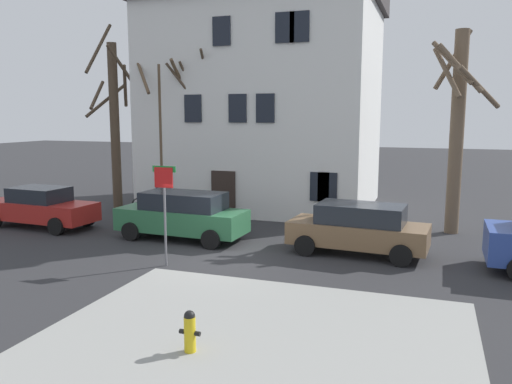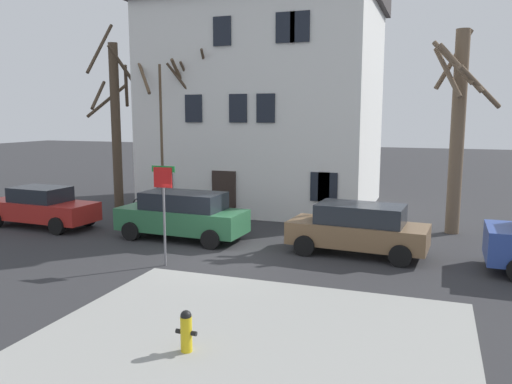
% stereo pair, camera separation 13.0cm
% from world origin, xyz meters
% --- Properties ---
extents(ground_plane, '(120.00, 120.00, 0.00)m').
position_xyz_m(ground_plane, '(0.00, 0.00, 0.00)').
color(ground_plane, '#2D2D30').
extents(sidewalk_slab, '(8.52, 6.90, 0.12)m').
position_xyz_m(sidewalk_slab, '(3.05, -5.26, 0.06)').
color(sidewalk_slab, '#999993').
rests_on(sidewalk_slab, ground_plane).
extents(building_main, '(10.92, 8.63, 11.02)m').
position_xyz_m(building_main, '(-1.77, 10.20, 5.58)').
color(building_main, white).
rests_on(building_main, ground_plane).
extents(tree_bare_near, '(2.59, 2.57, 8.91)m').
position_xyz_m(tree_bare_near, '(-8.34, 6.76, 4.31)').
color(tree_bare_near, '#4C3D2D').
rests_on(tree_bare_near, ground_plane).
extents(tree_bare_mid, '(3.24, 3.03, 7.82)m').
position_xyz_m(tree_bare_mid, '(-5.47, 6.42, 3.90)').
color(tree_bare_mid, brown).
rests_on(tree_bare_mid, ground_plane).
extents(tree_bare_far, '(2.97, 2.47, 7.30)m').
position_xyz_m(tree_bare_far, '(-4.60, 6.67, 3.95)').
color(tree_bare_far, '#4C3D2D').
rests_on(tree_bare_far, ground_plane).
extents(tree_bare_end, '(2.53, 2.41, 7.75)m').
position_xyz_m(tree_bare_end, '(7.02, 6.33, 4.18)').
color(tree_bare_end, brown).
rests_on(tree_bare_end, ground_plane).
extents(car_red_sedan, '(4.81, 2.13, 1.64)m').
position_xyz_m(car_red_sedan, '(-8.69, 1.96, 0.82)').
color(car_red_sedan, '#AD231E').
rests_on(car_red_sedan, ground_plane).
extents(car_green_wagon, '(4.84, 2.10, 1.75)m').
position_xyz_m(car_green_wagon, '(-2.31, 2.00, 0.91)').
color(car_green_wagon, '#2D6B42').
rests_on(car_green_wagon, ground_plane).
extents(car_brown_wagon, '(4.55, 2.23, 1.67)m').
position_xyz_m(car_brown_wagon, '(4.06, 2.08, 0.87)').
color(car_brown_wagon, brown).
rests_on(car_brown_wagon, ground_plane).
extents(fire_hydrant, '(0.42, 0.22, 0.80)m').
position_xyz_m(fire_hydrant, '(2.09, -6.21, 0.54)').
color(fire_hydrant, gold).
rests_on(fire_hydrant, sidewalk_slab).
extents(street_sign_pole, '(0.76, 0.07, 3.03)m').
position_xyz_m(street_sign_pole, '(-1.24, -1.13, 2.11)').
color(street_sign_pole, slate).
rests_on(street_sign_pole, ground_plane).
extents(bicycle_leaning, '(1.65, 0.69, 1.03)m').
position_xyz_m(bicycle_leaning, '(-6.10, 6.12, 0.37)').
color(bicycle_leaning, black).
rests_on(bicycle_leaning, ground_plane).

